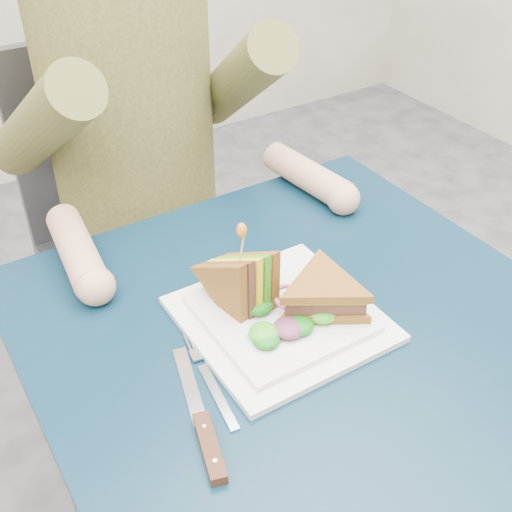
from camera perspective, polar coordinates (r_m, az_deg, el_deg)
table at (r=0.98m, az=4.24°, el=-9.55°), size 0.75×0.75×0.73m
chair at (r=1.54m, az=-11.23°, el=3.82°), size 0.42×0.40×0.93m
diner at (r=1.28m, az=-11.23°, el=15.71°), size 0.54×0.59×0.74m
plate at (r=0.92m, az=2.18°, el=-5.43°), size 0.26×0.26×0.02m
sandwich_flat at (r=0.91m, az=6.00°, el=-3.37°), size 0.20×0.20×0.05m
sandwich_upright at (r=0.91m, az=-1.21°, el=-2.50°), size 0.09×0.15×0.15m
fork at (r=0.85m, az=-4.04°, el=-11.00°), size 0.04×0.18×0.01m
knife at (r=0.79m, az=-4.51°, el=-15.52°), size 0.07×0.22×0.02m
toothpick at (r=0.87m, az=-1.26°, el=0.78°), size 0.01×0.01×0.06m
toothpick_frill at (r=0.85m, az=-1.28°, el=2.31°), size 0.01×0.01×0.02m
lettuce_spill at (r=0.92m, az=2.13°, el=-3.98°), size 0.15×0.13×0.02m
onion_ring at (r=0.91m, az=2.83°, el=-3.70°), size 0.04×0.04×0.02m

